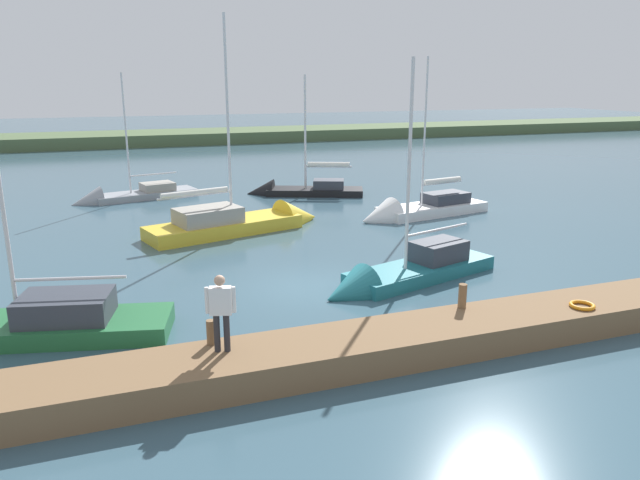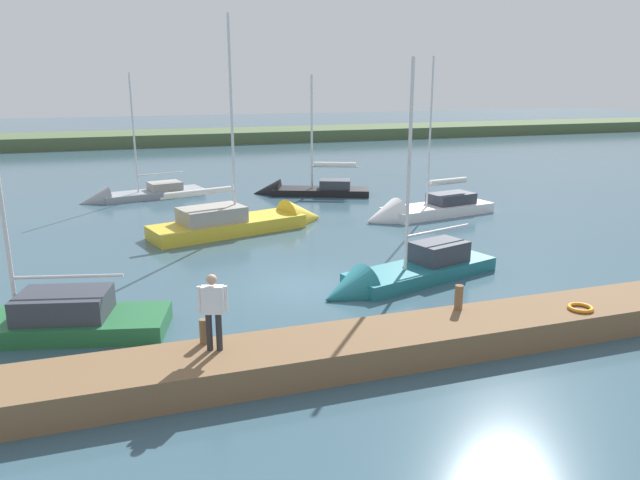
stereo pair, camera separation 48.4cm
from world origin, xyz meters
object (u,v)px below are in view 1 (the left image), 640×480
(sailboat_outer_mooring, at_px, (296,192))
(mooring_post_far, at_px, (462,296))
(sailboat_behind_pier, at_px, (5,334))
(person_on_dock, at_px, (221,307))
(sailboat_inner_slip, at_px, (249,224))
(sailboat_mid_channel, at_px, (413,213))
(mooring_post_near, at_px, (211,332))
(life_ring_buoy, at_px, (582,305))
(sailboat_far_right, at_px, (400,278))
(sailboat_far_left, at_px, (125,199))

(sailboat_outer_mooring, bearing_deg, mooring_post_far, 106.95)
(sailboat_outer_mooring, xyz_separation_m, sailboat_behind_pier, (13.35, 16.74, -0.00))
(sailboat_behind_pier, distance_m, person_on_dock, 6.70)
(sailboat_inner_slip, relative_size, sailboat_behind_pier, 1.08)
(sailboat_outer_mooring, distance_m, person_on_dock, 22.61)
(sailboat_behind_pier, relative_size, sailboat_mid_channel, 1.10)
(mooring_post_near, xyz_separation_m, life_ring_buoy, (-9.66, 1.05, -0.24))
(mooring_post_far, bearing_deg, person_on_dock, 3.92)
(mooring_post_far, distance_m, sailboat_outer_mooring, 20.60)
(life_ring_buoy, xyz_separation_m, sailboat_mid_channel, (-2.54, -14.01, -0.58))
(sailboat_inner_slip, bearing_deg, sailboat_far_right, -86.79)
(sailboat_far_right, relative_size, sailboat_behind_pier, 0.86)
(mooring_post_far, xyz_separation_m, sailboat_mid_channel, (-5.57, -12.96, -0.86))
(person_on_dock, bearing_deg, sailboat_far_left, -160.92)
(sailboat_far_left, bearing_deg, person_on_dock, 79.44)
(mooring_post_near, height_order, sailboat_behind_pier, sailboat_behind_pier)
(sailboat_inner_slip, distance_m, sailboat_far_right, 9.41)
(sailboat_far_right, xyz_separation_m, person_on_dock, (6.82, 4.67, 1.59))
(mooring_post_near, relative_size, person_on_dock, 0.33)
(life_ring_buoy, distance_m, sailboat_far_right, 5.95)
(mooring_post_far, xyz_separation_m, sailboat_behind_pier, (11.43, -3.75, -0.92))
(mooring_post_near, bearing_deg, sailboat_far_right, -148.85)
(sailboat_behind_pier, distance_m, sailboat_mid_channel, 19.33)
(sailboat_far_left, relative_size, sailboat_behind_pier, 0.83)
(sailboat_mid_channel, bearing_deg, sailboat_outer_mooring, -74.66)
(mooring_post_far, relative_size, sailboat_behind_pier, 0.07)
(sailboat_behind_pier, height_order, person_on_dock, sailboat_behind_pier)
(mooring_post_far, bearing_deg, life_ring_buoy, 160.85)
(sailboat_far_left, relative_size, sailboat_mid_channel, 0.92)
(mooring_post_far, height_order, sailboat_outer_mooring, sailboat_outer_mooring)
(mooring_post_near, xyz_separation_m, sailboat_far_left, (1.02, -22.19, -0.93))
(person_on_dock, bearing_deg, life_ring_buoy, 102.39)
(mooring_post_far, height_order, sailboat_inner_slip, sailboat_inner_slip)
(sailboat_outer_mooring, relative_size, person_on_dock, 4.33)
(sailboat_inner_slip, xyz_separation_m, sailboat_outer_mooring, (-4.62, -7.36, -0.11))
(sailboat_far_left, distance_m, sailboat_behind_pier, 18.82)
(mooring_post_near, xyz_separation_m, sailboat_outer_mooring, (-8.56, -20.49, -0.88))
(mooring_post_near, height_order, sailboat_far_left, sailboat_far_left)
(mooring_post_far, xyz_separation_m, life_ring_buoy, (-3.03, 1.05, -0.28))
(sailboat_behind_pier, bearing_deg, sailboat_outer_mooring, -114.86)
(sailboat_behind_pier, bearing_deg, mooring_post_far, 175.56)
(sailboat_mid_channel, bearing_deg, sailboat_far_left, -45.39)
(sailboat_behind_pier, bearing_deg, person_on_dock, 153.56)
(sailboat_inner_slip, xyz_separation_m, sailboat_far_right, (-3.05, 8.90, -0.07))
(sailboat_inner_slip, bearing_deg, life_ring_buoy, -83.72)
(mooring_post_far, distance_m, sailboat_mid_channel, 14.13)
(mooring_post_near, xyz_separation_m, sailboat_behind_pier, (4.79, -3.75, -0.89))
(sailboat_far_right, relative_size, sailboat_mid_channel, 0.95)
(sailboat_far_left, height_order, person_on_dock, sailboat_far_left)
(life_ring_buoy, xyz_separation_m, sailboat_far_left, (10.68, -23.24, -0.69))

